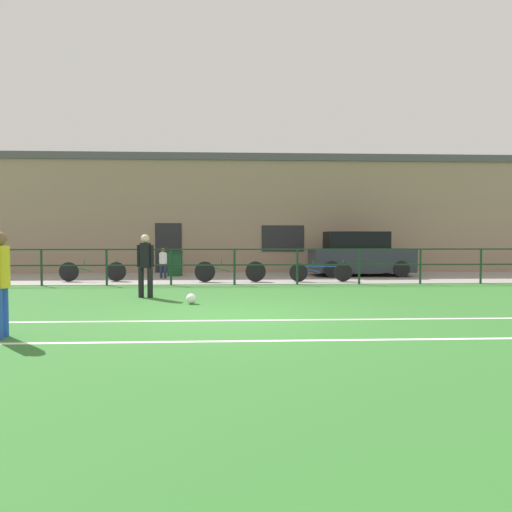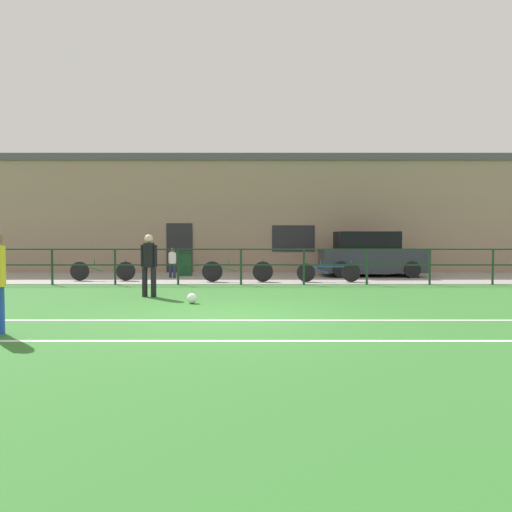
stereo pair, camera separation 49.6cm
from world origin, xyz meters
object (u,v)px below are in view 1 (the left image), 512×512
player_striker (0,278)px  parked_car_red (359,255)px  soccer_ball_match (191,299)px  bicycle_parked_1 (230,271)px  player_goalkeeper (145,262)px  spectator_child (163,261)px  bicycle_parked_0 (321,272)px  trash_bin_0 (175,264)px  bicycle_parked_2 (93,271)px

player_striker → parked_car_red: parked_car_red is taller
soccer_ball_match → bicycle_parked_1: (0.84, 5.02, 0.26)m
player_goalkeeper → parked_car_red: 9.42m
player_goalkeeper → spectator_child: (-0.36, 5.36, -0.25)m
bicycle_parked_0 → trash_bin_0: trash_bin_0 is taller
parked_car_red → trash_bin_0: 7.16m
trash_bin_0 → bicycle_parked_2: bearing=-139.1°
player_striker → spectator_child: 10.09m
spectator_child → bicycle_parked_1: 2.89m
spectator_child → player_striker: bearing=102.7°
bicycle_parked_0 → bicycle_parked_2: bearing=176.7°
trash_bin_0 → spectator_child: bearing=-105.8°
parked_car_red → bicycle_parked_2: bearing=-168.5°
bicycle_parked_2 → bicycle_parked_1: bearing=-4.9°
player_striker → bicycle_parked_0: bearing=136.1°
player_striker → bicycle_parked_2: player_striker is taller
parked_car_red → player_striker: bearing=-127.5°
soccer_ball_match → bicycle_parked_2: bicycle_parked_2 is taller
soccer_ball_match → spectator_child: size_ratio=0.21×
player_striker → parked_car_red: size_ratio=0.42×
parked_car_red → trash_bin_0: (-7.15, 0.19, -0.33)m
parked_car_red → bicycle_parked_1: size_ratio=1.62×
spectator_child → bicycle_parked_1: (2.45, -1.52, -0.27)m
bicycle_parked_0 → trash_bin_0: (-5.19, 2.60, 0.15)m
soccer_ball_match → bicycle_parked_0: bearing=52.0°
player_goalkeeper → bicycle_parked_1: bearing=-109.1°
bicycle_parked_1 → trash_bin_0: 3.35m
player_striker → trash_bin_0: size_ratio=1.70×
spectator_child → trash_bin_0: 1.10m
player_goalkeeper → spectator_child: size_ratio=1.43×
player_striker → parked_car_red: (8.35, 10.90, -0.08)m
player_goalkeeper → bicycle_parked_1: size_ratio=0.67×
soccer_ball_match → parked_car_red: bearing=51.7°
spectator_child → bicycle_parked_0: spectator_child is taller
parked_car_red → bicycle_parked_1: 5.55m
soccer_ball_match → bicycle_parked_1: bicycle_parked_1 is taller
player_goalkeeper → bicycle_parked_2: 4.99m
bicycle_parked_2 → player_goalkeeper: bearing=-58.9°
player_striker → bicycle_parked_1: player_striker is taller
soccer_ball_match → spectator_child: spectator_child is taller
player_striker → soccer_ball_match: bearing=137.4°
spectator_child → bicycle_parked_0: 5.71m
soccer_ball_match → player_goalkeeper: bearing=136.6°
soccer_ball_match → spectator_child: (-1.61, 6.54, 0.53)m
bicycle_parked_1 → bicycle_parked_2: (-4.65, 0.40, -0.02)m
player_goalkeeper → player_striker: bearing=84.1°
parked_car_red → spectator_child: bearing=-173.5°
soccer_ball_match → bicycle_parked_2: (-3.81, 5.42, 0.24)m
bicycle_parked_1 → soccer_ball_match: bearing=-99.5°
bicycle_parked_1 → bicycle_parked_2: bearing=175.1°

